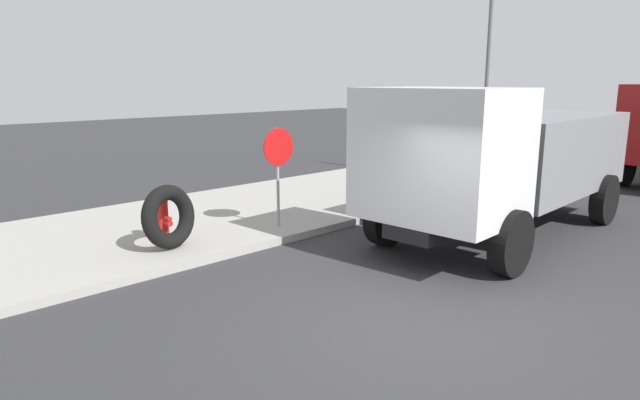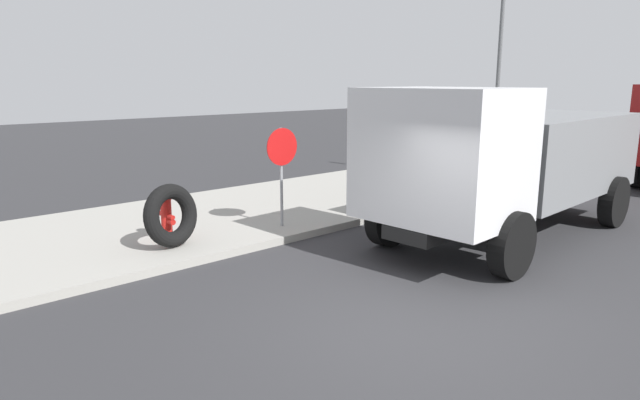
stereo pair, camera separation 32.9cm
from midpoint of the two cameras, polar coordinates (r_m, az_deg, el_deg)
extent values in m
plane|color=#2D2D30|center=(7.39, 10.24, -12.97)|extent=(80.00, 80.00, 0.00)
cube|color=#99968E|center=(12.21, -14.53, -2.62)|extent=(36.00, 5.00, 0.15)
cylinder|color=red|center=(10.90, -14.65, -1.99)|extent=(0.20, 0.20, 0.74)
sphere|color=red|center=(10.81, -14.77, 0.21)|extent=(0.23, 0.23, 0.23)
cylinder|color=red|center=(10.72, -14.22, -1.72)|extent=(0.09, 0.16, 0.09)
cylinder|color=red|center=(11.04, -15.11, -1.37)|extent=(0.09, 0.16, 0.09)
cylinder|color=red|center=(10.74, -14.19, -2.17)|extent=(0.11, 0.16, 0.11)
torus|color=black|center=(10.29, -14.17, -1.55)|extent=(1.22, 0.69, 1.18)
cylinder|color=gray|center=(11.37, -3.16, 2.31)|extent=(0.06, 0.06, 2.03)
cylinder|color=red|center=(11.24, -3.07, 5.47)|extent=(0.76, 0.02, 0.76)
cube|color=slate|center=(12.78, 22.07, 4.51)|extent=(4.90, 2.70, 1.60)
cube|color=silver|center=(9.58, 13.41, 4.57)|extent=(2.10, 2.58, 2.20)
cube|color=black|center=(11.94, 19.57, -0.33)|extent=(7.03, 1.20, 0.24)
cylinder|color=black|center=(9.43, 20.08, -4.36)|extent=(1.11, 0.35, 1.10)
cylinder|color=black|center=(10.69, 7.98, -1.81)|extent=(1.11, 0.35, 1.10)
cylinder|color=black|center=(13.64, 28.56, -0.14)|extent=(1.11, 0.35, 1.10)
cylinder|color=black|center=(14.53, 19.17, 1.37)|extent=(1.11, 0.35, 1.10)
cylinder|color=black|center=(18.90, 30.41, 2.74)|extent=(1.11, 0.33, 1.10)
cylinder|color=#595B5E|center=(17.75, 18.31, 11.37)|extent=(0.12, 0.12, 5.77)
camera|label=1|loc=(0.16, -89.00, 0.22)|focal=31.16mm
camera|label=2|loc=(0.16, 91.00, -0.22)|focal=31.16mm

